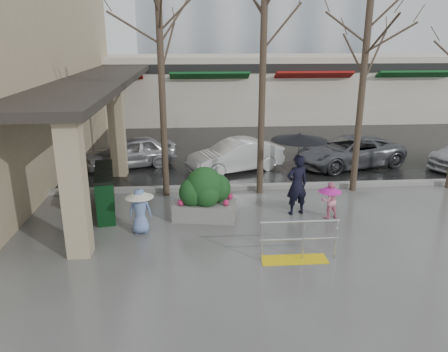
{
  "coord_description": "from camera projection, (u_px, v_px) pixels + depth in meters",
  "views": [
    {
      "loc": [
        -1.1,
        -10.46,
        5.15
      ],
      "look_at": [
        -0.19,
        1.51,
        1.3
      ],
      "focal_mm": 35.0,
      "sensor_mm": 36.0,
      "label": 1
    }
  ],
  "objects": [
    {
      "name": "car_c",
      "position": [
        349.0,
        151.0,
        17.97
      ],
      "size": [
        4.93,
        3.25,
        1.26
      ],
      "primitive_type": "imported",
      "rotation": [
        0.0,
        0.0,
        -1.29
      ],
      "color": "#56585E",
      "rests_on": "ground"
    },
    {
      "name": "ground",
      "position": [
        236.0,
        240.0,
        11.59
      ],
      "size": [
        120.0,
        120.0,
        0.0
      ],
      "primitive_type": "plane",
      "color": "#51514F",
      "rests_on": "ground"
    },
    {
      "name": "news_boxes",
      "position": [
        105.0,
        191.0,
        13.25
      ],
      "size": [
        0.95,
        2.45,
        1.33
      ],
      "rotation": [
        0.0,
        0.0,
        0.18
      ],
      "color": "#0C3516",
      "rests_on": "ground"
    },
    {
      "name": "curb",
      "position": [
        224.0,
        187.0,
        15.37
      ],
      "size": [
        120.0,
        0.3,
        0.15
      ],
      "primitive_type": "cube",
      "color": "gray",
      "rests_on": "ground"
    },
    {
      "name": "woman",
      "position": [
        298.0,
        163.0,
        12.81
      ],
      "size": [
        1.66,
        1.66,
        2.52
      ],
      "rotation": [
        0.0,
        0.0,
        3.39
      ],
      "color": "black",
      "rests_on": "ground"
    },
    {
      "name": "tree_midwest",
      "position": [
        264.0,
        34.0,
        13.5
      ],
      "size": [
        3.2,
        3.2,
        7.0
      ],
      "color": "#382B21",
      "rests_on": "ground"
    },
    {
      "name": "car_b",
      "position": [
        236.0,
        156.0,
        17.31
      ],
      "size": [
        4.04,
        2.72,
        1.26
      ],
      "primitive_type": "imported",
      "rotation": [
        0.0,
        0.0,
        -1.17
      ],
      "color": "white",
      "rests_on": "ground"
    },
    {
      "name": "car_a",
      "position": [
        130.0,
        152.0,
        17.88
      ],
      "size": [
        3.98,
        2.62,
        1.26
      ],
      "primitive_type": "imported",
      "rotation": [
        0.0,
        0.0,
        -1.24
      ],
      "color": "#ACACB1",
      "rests_on": "ground"
    },
    {
      "name": "tree_west",
      "position": [
        160.0,
        39.0,
        13.31
      ],
      "size": [
        3.2,
        3.2,
        6.8
      ],
      "color": "#382B21",
      "rests_on": "ground"
    },
    {
      "name": "street_asphalt",
      "position": [
        206.0,
        109.0,
        32.48
      ],
      "size": [
        120.0,
        36.0,
        0.01
      ],
      "primitive_type": "cube",
      "color": "black",
      "rests_on": "ground"
    },
    {
      "name": "pillar_back",
      "position": [
        117.0,
        131.0,
        16.47
      ],
      "size": [
        0.55,
        0.55,
        3.5
      ],
      "primitive_type": "cube",
      "color": "tan",
      "rests_on": "ground"
    },
    {
      "name": "planter",
      "position": [
        205.0,
        194.0,
        12.74
      ],
      "size": [
        1.93,
        1.19,
        1.58
      ],
      "rotation": [
        0.0,
        0.0,
        -0.17
      ],
      "color": "slate",
      "rests_on": "ground"
    },
    {
      "name": "child_pink",
      "position": [
        330.0,
        197.0,
        12.81
      ],
      "size": [
        0.7,
        0.7,
        1.11
      ],
      "rotation": [
        0.0,
        0.0,
        3.37
      ],
      "color": "#FF9BB8",
      "rests_on": "ground"
    },
    {
      "name": "storefront_row",
      "position": [
        239.0,
        87.0,
        28.18
      ],
      "size": [
        34.0,
        6.74,
        4.0
      ],
      "color": "beige",
      "rests_on": "ground"
    },
    {
      "name": "pillar_front",
      "position": [
        74.0,
        187.0,
        10.3
      ],
      "size": [
        0.55,
        0.55,
        3.5
      ],
      "primitive_type": "cube",
      "color": "tan",
      "rests_on": "ground"
    },
    {
      "name": "child_blue",
      "position": [
        140.0,
        207.0,
        11.8
      ],
      "size": [
        0.78,
        0.78,
        1.26
      ],
      "rotation": [
        0.0,
        0.0,
        3.2
      ],
      "color": "#6C85C0",
      "rests_on": "ground"
    },
    {
      "name": "canopy_slab",
      "position": [
        99.0,
        76.0,
        17.73
      ],
      "size": [
        2.8,
        18.0,
        0.25
      ],
      "primitive_type": "cube",
      "color": "#2D2823",
      "rests_on": "pillar_front"
    },
    {
      "name": "tree_mideast",
      "position": [
        366.0,
        46.0,
        13.85
      ],
      "size": [
        3.2,
        3.2,
        6.5
      ],
      "color": "#382B21",
      "rests_on": "ground"
    },
    {
      "name": "handrail",
      "position": [
        297.0,
        246.0,
        10.43
      ],
      "size": [
        1.9,
        0.5,
        1.03
      ],
      "color": "yellow",
      "rests_on": "ground"
    }
  ]
}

